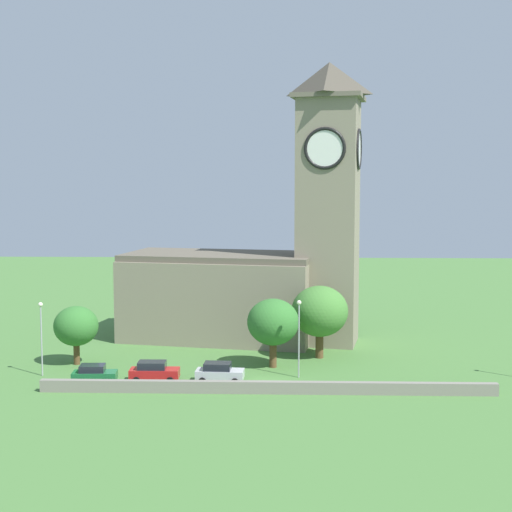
{
  "coord_description": "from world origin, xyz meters",
  "views": [
    {
      "loc": [
        1.13,
        -69.24,
        18.88
      ],
      "look_at": [
        -1.35,
        8.07,
        11.11
      ],
      "focal_mm": 53.82,
      "sensor_mm": 36.0,
      "label": 1
    }
  ],
  "objects": [
    {
      "name": "tree_riverside_west",
      "position": [
        5.29,
        10.71,
        4.98
      ],
      "size": [
        5.98,
        5.98,
        7.71
      ],
      "color": "brown",
      "rests_on": "ground"
    },
    {
      "name": "streetlamp_west_mid",
      "position": [
        2.91,
        2.54,
        4.94
      ],
      "size": [
        0.44,
        0.44,
        7.47
      ],
      "color": "#9EA0A5",
      "rests_on": "ground"
    },
    {
      "name": "ground_plane",
      "position": [
        0.0,
        15.0,
        0.0
      ],
      "size": [
        200.0,
        200.0,
        0.0
      ],
      "primitive_type": "plane",
      "color": "#477538"
    },
    {
      "name": "quay_barrier",
      "position": [
        0.0,
        -3.02,
        0.54
      ],
      "size": [
        40.45,
        0.7,
        1.08
      ],
      "primitive_type": "cube",
      "color": "gray",
      "rests_on": "ground"
    },
    {
      "name": "car_red",
      "position": [
        -10.66,
        0.59,
        0.97
      ],
      "size": [
        4.63,
        2.33,
        1.92
      ],
      "color": "red",
      "rests_on": "ground"
    },
    {
      "name": "streetlamp_west_end",
      "position": [
        -21.8,
        2.45,
        4.76
      ],
      "size": [
        0.44,
        0.44,
        7.16
      ],
      "color": "#9EA0A5",
      "rests_on": "ground"
    },
    {
      "name": "tree_riverside_east",
      "position": [
        -19.67,
        7.05,
        3.96
      ],
      "size": [
        4.52,
        4.52,
        6.02
      ],
      "color": "brown",
      "rests_on": "ground"
    },
    {
      "name": "car_silver",
      "position": [
        -4.54,
        0.57,
        0.94
      ],
      "size": [
        4.53,
        2.47,
        1.87
      ],
      "color": "silver",
      "rests_on": "ground"
    },
    {
      "name": "tree_churchyard",
      "position": [
        0.41,
        6.45,
        4.59
      ],
      "size": [
        5.21,
        5.21,
        6.97
      ],
      "color": "brown",
      "rests_on": "ground"
    },
    {
      "name": "church",
      "position": [
        -1.54,
        19.96,
        9.01
      ],
      "size": [
        29.0,
        15.8,
        31.92
      ],
      "color": "gray",
      "rests_on": "ground"
    },
    {
      "name": "car_green",
      "position": [
        -16.11,
        -0.22,
        0.89
      ],
      "size": [
        4.18,
        2.46,
        1.76
      ],
      "color": "#1E6B38",
      "rests_on": "ground"
    }
  ]
}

